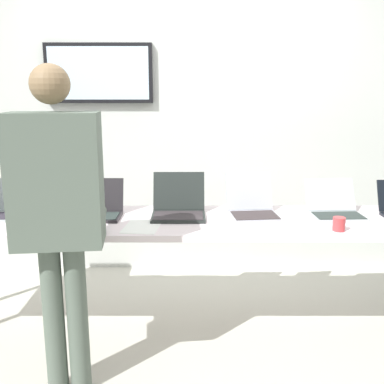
{
  "coord_description": "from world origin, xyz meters",
  "views": [
    {
      "loc": [
        0.05,
        -2.79,
        1.59
      ],
      "look_at": [
        0.04,
        0.0,
        0.97
      ],
      "focal_mm": 41.73,
      "sensor_mm": 36.0,
      "label": 1
    }
  ],
  "objects_px": {
    "laptop_station_4": "(335,208)",
    "person": "(59,203)",
    "workbench": "(186,226)",
    "laptop_station_3": "(253,206)",
    "laptop_station_0": "(19,208)",
    "coffee_mug": "(340,224)",
    "laptop_station_2": "(179,206)",
    "laptop_station_1": "(98,208)"
  },
  "relations": [
    {
      "from": "laptop_station_4",
      "to": "person",
      "type": "bearing_deg",
      "value": -156.54
    },
    {
      "from": "workbench",
      "to": "laptop_station_4",
      "type": "height_order",
      "value": "laptop_station_4"
    },
    {
      "from": "laptop_station_3",
      "to": "person",
      "type": "xyz_separation_m",
      "value": [
        -1.08,
        -0.72,
        0.2
      ]
    },
    {
      "from": "laptop_station_0",
      "to": "person",
      "type": "bearing_deg",
      "value": -55.24
    },
    {
      "from": "coffee_mug",
      "to": "laptop_station_3",
      "type": "bearing_deg",
      "value": 143.77
    },
    {
      "from": "laptop_station_2",
      "to": "laptop_station_3",
      "type": "bearing_deg",
      "value": 1.01
    },
    {
      "from": "laptop_station_1",
      "to": "laptop_station_2",
      "type": "xyz_separation_m",
      "value": [
        0.54,
        0.02,
        0.01
      ]
    },
    {
      "from": "laptop_station_1",
      "to": "laptop_station_4",
      "type": "height_order",
      "value": "laptop_station_1"
    },
    {
      "from": "person",
      "to": "laptop_station_4",
      "type": "bearing_deg",
      "value": 23.46
    },
    {
      "from": "laptop_station_3",
      "to": "coffee_mug",
      "type": "height_order",
      "value": "laptop_station_3"
    },
    {
      "from": "laptop_station_3",
      "to": "person",
      "type": "relative_size",
      "value": 0.23
    },
    {
      "from": "laptop_station_0",
      "to": "laptop_station_3",
      "type": "distance_m",
      "value": 1.56
    },
    {
      "from": "workbench",
      "to": "coffee_mug",
      "type": "height_order",
      "value": "coffee_mug"
    },
    {
      "from": "workbench",
      "to": "coffee_mug",
      "type": "distance_m",
      "value": 0.96
    },
    {
      "from": "laptop_station_0",
      "to": "workbench",
      "type": "bearing_deg",
      "value": -3.59
    },
    {
      "from": "laptop_station_3",
      "to": "laptop_station_4",
      "type": "distance_m",
      "value": 0.55
    },
    {
      "from": "laptop_station_1",
      "to": "laptop_station_4",
      "type": "relative_size",
      "value": 0.88
    },
    {
      "from": "laptop_station_1",
      "to": "laptop_station_4",
      "type": "distance_m",
      "value": 1.58
    },
    {
      "from": "laptop_station_0",
      "to": "coffee_mug",
      "type": "xyz_separation_m",
      "value": [
        2.03,
        -0.32,
        -0.01
      ]
    },
    {
      "from": "laptop_station_0",
      "to": "laptop_station_1",
      "type": "distance_m",
      "value": 0.53
    },
    {
      "from": "laptop_station_0",
      "to": "laptop_station_1",
      "type": "height_order",
      "value": "laptop_station_0"
    },
    {
      "from": "laptop_station_0",
      "to": "person",
      "type": "height_order",
      "value": "person"
    },
    {
      "from": "workbench",
      "to": "laptop_station_2",
      "type": "relative_size",
      "value": 9.74
    },
    {
      "from": "laptop_station_2",
      "to": "person",
      "type": "xyz_separation_m",
      "value": [
        -0.58,
        -0.71,
        0.2
      ]
    },
    {
      "from": "laptop_station_1",
      "to": "person",
      "type": "bearing_deg",
      "value": -93.9
    },
    {
      "from": "laptop_station_0",
      "to": "laptop_station_1",
      "type": "xyz_separation_m",
      "value": [
        0.53,
        -0.0,
        -0.0
      ]
    },
    {
      "from": "laptop_station_2",
      "to": "laptop_station_3",
      "type": "height_order",
      "value": "laptop_station_2"
    },
    {
      "from": "laptop_station_4",
      "to": "person",
      "type": "xyz_separation_m",
      "value": [
        -1.62,
        -0.71,
        0.21
      ]
    },
    {
      "from": "laptop_station_2",
      "to": "laptop_station_0",
      "type": "bearing_deg",
      "value": -179.08
    },
    {
      "from": "laptop_station_0",
      "to": "laptop_station_2",
      "type": "distance_m",
      "value": 1.06
    },
    {
      "from": "workbench",
      "to": "person",
      "type": "relative_size",
      "value": 2.03
    },
    {
      "from": "laptop_station_4",
      "to": "coffee_mug",
      "type": "bearing_deg",
      "value": -103.24
    },
    {
      "from": "workbench",
      "to": "laptop_station_4",
      "type": "xyz_separation_m",
      "value": [
        1.0,
        0.08,
        0.1
      ]
    },
    {
      "from": "laptop_station_4",
      "to": "person",
      "type": "distance_m",
      "value": 1.78
    },
    {
      "from": "workbench",
      "to": "laptop_station_3",
      "type": "height_order",
      "value": "laptop_station_3"
    },
    {
      "from": "laptop_station_0",
      "to": "laptop_station_4",
      "type": "height_order",
      "value": "laptop_station_0"
    },
    {
      "from": "workbench",
      "to": "laptop_station_0",
      "type": "xyz_separation_m",
      "value": [
        -1.11,
        0.07,
        0.1
      ]
    },
    {
      "from": "laptop_station_2",
      "to": "laptop_station_3",
      "type": "relative_size",
      "value": 0.91
    },
    {
      "from": "workbench",
      "to": "laptop_station_2",
      "type": "height_order",
      "value": "laptop_station_2"
    },
    {
      "from": "workbench",
      "to": "coffee_mug",
      "type": "bearing_deg",
      "value": -15.21
    },
    {
      "from": "workbench",
      "to": "coffee_mug",
      "type": "xyz_separation_m",
      "value": [
        0.92,
        -0.25,
        0.09
      ]
    },
    {
      "from": "laptop_station_0",
      "to": "laptop_station_3",
      "type": "relative_size",
      "value": 0.96
    }
  ]
}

